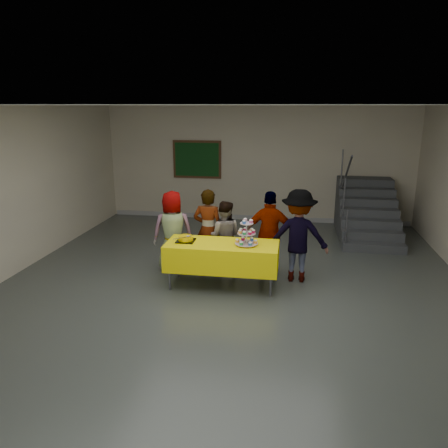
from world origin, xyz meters
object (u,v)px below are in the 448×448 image
object	(u,v)px
schoolchild_a	(173,231)
schoolchild_d	(270,234)
bake_table	(222,255)
schoolchild_b	(208,230)
noticeboard	(197,159)
bear_cake	(186,238)
schoolchild_c	(224,236)
schoolchild_e	(298,236)
staircase	(366,214)
cupcake_stand	(247,235)

from	to	relation	value
schoolchild_a	schoolchild_d	world-z (taller)	schoolchild_d
bake_table	schoolchild_b	world-z (taller)	schoolchild_b
noticeboard	bear_cake	bearing A→B (deg)	-79.81
schoolchild_c	schoolchild_d	size ratio (longest dim) A/B	0.86
schoolchild_a	schoolchild_e	world-z (taller)	schoolchild_e
schoolchild_e	bear_cake	bearing A→B (deg)	15.93
schoolchild_d	staircase	bearing A→B (deg)	-121.46
schoolchild_d	schoolchild_e	distance (m)	0.53
schoolchild_a	noticeboard	xyz separation A→B (m)	(-0.41, 3.91, 0.85)
schoolchild_c	cupcake_stand	bearing A→B (deg)	122.82
schoolchild_a	noticeboard	world-z (taller)	noticeboard
bake_table	schoolchild_d	xyz separation A→B (m)	(0.76, 0.68, 0.22)
schoolchild_d	noticeboard	distance (m)	4.52
bear_cake	schoolchild_b	distance (m)	0.80
bake_table	staircase	world-z (taller)	staircase
bake_table	noticeboard	size ratio (longest dim) A/B	1.45
schoolchild_c	staircase	size ratio (longest dim) A/B	0.55
cupcake_stand	schoolchild_e	distance (m)	1.00
schoolchild_b	schoolchild_d	bearing A→B (deg)	178.54
cupcake_stand	schoolchild_c	bearing A→B (deg)	122.44
bake_table	schoolchild_e	bearing A→B (deg)	21.81
schoolchild_a	staircase	xyz separation A→B (m)	(3.89, 3.08, -0.26)
bake_table	staircase	bearing A→B (deg)	52.30
cupcake_stand	staircase	size ratio (longest dim) A/B	0.19
schoolchild_c	schoolchild_d	xyz separation A→B (m)	(0.85, -0.08, 0.11)
bear_cake	staircase	world-z (taller)	staircase
schoolchild_a	schoolchild_c	bearing A→B (deg)	171.99
bear_cake	schoolchild_e	distance (m)	1.94
bake_table	bear_cake	world-z (taller)	bear_cake
schoolchild_e	schoolchild_a	bearing A→B (deg)	-1.84
schoolchild_d	bake_table	bearing A→B (deg)	45.23
schoolchild_b	staircase	size ratio (longest dim) A/B	0.64
schoolchild_a	schoolchild_b	bearing A→B (deg)	177.22
bake_table	schoolchild_c	xyz separation A→B (m)	(-0.09, 0.76, 0.11)
bear_cake	schoolchild_b	xyz separation A→B (m)	(0.23, 0.77, -0.06)
cupcake_stand	schoolchild_a	distance (m)	1.59
cupcake_stand	schoolchild_e	size ratio (longest dim) A/B	0.27
schoolchild_d	schoolchild_b	bearing A→B (deg)	-1.38
schoolchild_a	schoolchild_d	size ratio (longest dim) A/B	0.97
noticeboard	schoolchild_e	bearing A→B (deg)	-56.29
schoolchild_c	staircase	xyz separation A→B (m)	(2.95, 2.94, -0.17)
schoolchild_b	schoolchild_e	distance (m)	1.67
bear_cake	staircase	xyz separation A→B (m)	(3.49, 3.69, -0.34)
schoolchild_d	schoolchild_e	xyz separation A→B (m)	(0.49, -0.18, 0.04)
cupcake_stand	schoolchild_d	xyz separation A→B (m)	(0.35, 0.71, -0.17)
schoolchild_b	staircase	world-z (taller)	staircase
schoolchild_d	schoolchild_e	size ratio (longest dim) A/B	0.95
schoolchild_a	staircase	bearing A→B (deg)	-157.84
schoolchild_a	schoolchild_e	distance (m)	2.28
schoolchild_c	schoolchild_d	distance (m)	0.86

